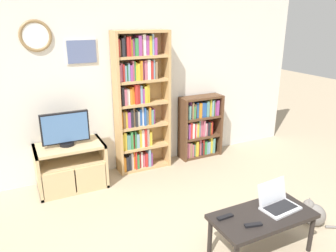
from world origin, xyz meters
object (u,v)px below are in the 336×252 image
bookshelf_tall (138,103)px  bookshelf_short (199,127)px  tv_stand (71,166)px  television (65,129)px  cat (313,214)px  remote_far_from_laptop (225,217)px  laptop (277,201)px  coffee_table (263,219)px  remote_near_laptop (253,225)px

bookshelf_tall → bookshelf_short: bookshelf_tall is taller
tv_stand → television: size_ratio=1.46×
tv_stand → bookshelf_tall: size_ratio=0.43×
tv_stand → cat: size_ratio=2.07×
bookshelf_short → remote_far_from_laptop: size_ratio=6.15×
tv_stand → television: (-0.02, 0.01, 0.51)m
tv_stand → laptop: 2.58m
coffee_table → remote_far_from_laptop: 0.37m
coffee_table → remote_near_laptop: remote_near_laptop is taller
laptop → remote_far_from_laptop: 0.56m
remote_near_laptop → bookshelf_short: bearing=173.5°
bookshelf_tall → laptop: bookshelf_tall is taller
laptop → remote_near_laptop: size_ratio=2.29×
television → bookshelf_short: size_ratio=0.60×
bookshelf_tall → cat: (1.15, -2.16, -0.86)m
tv_stand → remote_near_laptop: 2.47m
television → remote_far_from_laptop: size_ratio=3.67×
television → cat: television is taller
television → cat: bearing=-42.5°
bookshelf_tall → remote_near_laptop: 2.41m
tv_stand → bookshelf_tall: bookshelf_tall is taller
tv_stand → coffee_table: tv_stand is taller
television → coffee_table: bearing=-56.4°
tv_stand → coffee_table: bearing=-56.7°
bookshelf_tall → coffee_table: 2.35m
bookshelf_tall → bookshelf_short: (1.01, 0.00, -0.52)m
coffee_table → remote_far_from_laptop: size_ratio=6.06×
television → remote_far_from_laptop: (1.04, -1.98, -0.39)m
coffee_table → remote_near_laptop: 0.23m
remote_near_laptop → television: bearing=-137.6°
tv_stand → remote_far_from_laptop: bearing=-62.7°
tv_stand → bookshelf_tall: 1.25m
tv_stand → laptop: bearing=-52.4°
laptop → remote_near_laptop: laptop is taller
bookshelf_tall → cat: bearing=-62.0°
laptop → remote_far_from_laptop: size_ratio=2.37×
bookshelf_short → television: bearing=-175.8°
tv_stand → cat: 2.95m
cat → television: bearing=100.4°
remote_near_laptop → remote_far_from_laptop: same height
bookshelf_short → laptop: (-0.46, -2.20, -0.01)m
coffee_table → laptop: bearing=12.0°
bookshelf_short → bookshelf_tall: bearing=-179.9°
cat → tv_stand: bearing=100.3°
remote_near_laptop → tv_stand: bearing=-138.0°
bookshelf_tall → remote_far_from_laptop: bearing=-90.1°
bookshelf_tall → remote_near_laptop: bookshelf_tall is taller
remote_near_laptop → remote_far_from_laptop: (-0.15, 0.21, 0.00)m
television → coffee_table: size_ratio=0.61×
bookshelf_short → tv_stand: bearing=-175.5°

